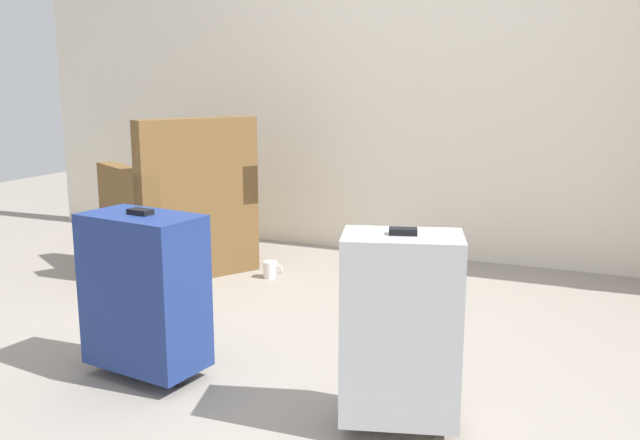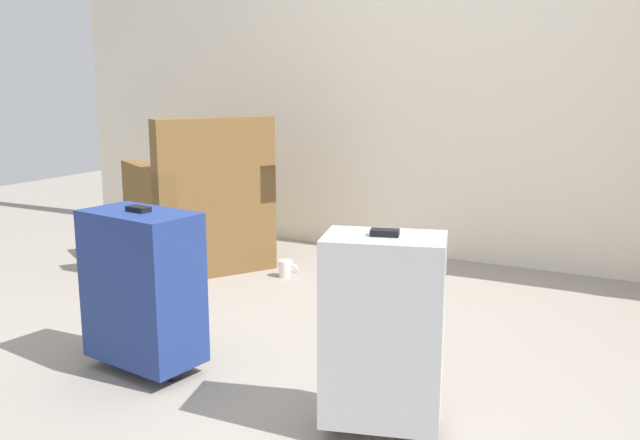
{
  "view_description": "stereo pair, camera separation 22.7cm",
  "coord_description": "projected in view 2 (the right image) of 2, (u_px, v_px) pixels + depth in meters",
  "views": [
    {
      "loc": [
        1.15,
        -2.36,
        1.12
      ],
      "look_at": [
        0.06,
        0.18,
        0.55
      ],
      "focal_mm": 39.14,
      "sensor_mm": 36.0,
      "label": 1
    },
    {
      "loc": [
        1.35,
        -2.27,
        1.12
      ],
      "look_at": [
        0.06,
        0.18,
        0.55
      ],
      "focal_mm": 39.14,
      "sensor_mm": 36.0,
      "label": 2
    }
  ],
  "objects": [
    {
      "name": "suitcase_navy_blue",
      "position": [
        143.0,
        286.0,
        2.65
      ],
      "size": [
        0.47,
        0.31,
        0.65
      ],
      "color": "navy",
      "rests_on": "ground"
    },
    {
      "name": "ground_plane",
      "position": [
        287.0,
        360.0,
        2.81
      ],
      "size": [
        9.95,
        9.95,
        0.0
      ],
      "primitive_type": "plane",
      "color": "gray"
    },
    {
      "name": "armchair",
      "position": [
        200.0,
        214.0,
        4.17
      ],
      "size": [
        0.96,
        0.96,
        0.9
      ],
      "color": "brown",
      "rests_on": "ground"
    },
    {
      "name": "back_wall",
      "position": [
        446.0,
        46.0,
        4.19
      ],
      "size": [
        5.68,
        0.1,
        2.6
      ],
      "primitive_type": "cube",
      "color": "beige",
      "rests_on": "ground"
    },
    {
      "name": "mug",
      "position": [
        286.0,
        269.0,
        3.97
      ],
      "size": [
        0.12,
        0.08,
        0.1
      ],
      "color": "white",
      "rests_on": "ground"
    },
    {
      "name": "suitcase_silver",
      "position": [
        383.0,
        329.0,
        2.17
      ],
      "size": [
        0.42,
        0.33,
        0.67
      ],
      "color": "#B7BABF",
      "rests_on": "ground"
    }
  ]
}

